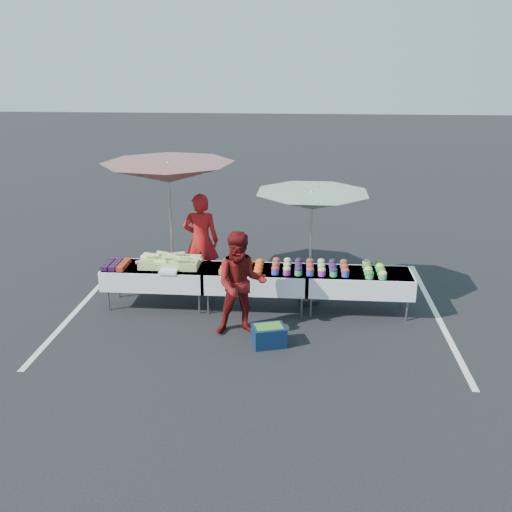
# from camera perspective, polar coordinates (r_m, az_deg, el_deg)

# --- Properties ---
(ground) EXTENTS (80.00, 80.00, 0.00)m
(ground) POSITION_cam_1_polar(r_m,az_deg,el_deg) (10.35, -0.00, -5.24)
(ground) COLOR black
(stripe_left) EXTENTS (0.10, 5.00, 0.00)m
(stripe_left) POSITION_cam_1_polar(r_m,az_deg,el_deg) (11.06, -16.81, -4.44)
(stripe_left) COLOR silver
(stripe_left) RESTS_ON ground
(stripe_right) EXTENTS (0.10, 5.00, 0.00)m
(stripe_right) POSITION_cam_1_polar(r_m,az_deg,el_deg) (10.60, 17.60, -5.58)
(stripe_right) COLOR silver
(stripe_right) RESTS_ON ground
(table_left) EXTENTS (1.86, 0.81, 0.75)m
(table_left) POSITION_cam_1_polar(r_m,az_deg,el_deg) (10.42, -9.92, -1.90)
(table_left) COLOR white
(table_left) RESTS_ON ground
(table_center) EXTENTS (1.86, 0.81, 0.75)m
(table_center) POSITION_cam_1_polar(r_m,az_deg,el_deg) (10.12, -0.00, -2.23)
(table_center) COLOR white
(table_center) RESTS_ON ground
(table_right) EXTENTS (1.86, 0.81, 0.75)m
(table_right) POSITION_cam_1_polar(r_m,az_deg,el_deg) (10.15, 10.19, -2.50)
(table_right) COLOR white
(table_right) RESTS_ON ground
(berry_punnets) EXTENTS (0.40, 0.54, 0.08)m
(berry_punnets) POSITION_cam_1_polar(r_m,az_deg,el_deg) (10.50, -13.82, -0.82)
(berry_punnets) COLOR black
(berry_punnets) RESTS_ON table_left
(corn_pile) EXTENTS (1.16, 0.57, 0.26)m
(corn_pile) POSITION_cam_1_polar(r_m,az_deg,el_deg) (10.31, -8.63, -0.53)
(corn_pile) COLOR #ABB65D
(corn_pile) RESTS_ON table_left
(plastic_bags) EXTENTS (0.30, 0.25, 0.05)m
(plastic_bags) POSITION_cam_1_polar(r_m,az_deg,el_deg) (10.01, -8.74, -1.54)
(plastic_bags) COLOR white
(plastic_bags) RESTS_ON table_left
(carrot_bowls) EXTENTS (0.75, 0.69, 0.11)m
(carrot_bowls) POSITION_cam_1_polar(r_m,az_deg,el_deg) (10.06, -1.42, -1.06)
(carrot_bowls) COLOR #CC6B16
(carrot_bowls) RESTS_ON table_center
(potato_cups) EXTENTS (1.34, 0.58, 0.16)m
(potato_cups) POSITION_cam_1_polar(r_m,az_deg,el_deg) (10.01, 5.43, -1.06)
(potato_cups) COLOR blue
(potato_cups) RESTS_ON table_right
(bean_baskets) EXTENTS (0.36, 0.68, 0.15)m
(bean_baskets) POSITION_cam_1_polar(r_m,az_deg,el_deg) (10.08, 11.75, -1.29)
(bean_baskets) COLOR #2BAC5D
(bean_baskets) RESTS_ON table_right
(vendor) EXTENTS (0.70, 0.47, 1.88)m
(vendor) POSITION_cam_1_polar(r_m,az_deg,el_deg) (11.08, -5.51, 1.52)
(vendor) COLOR #B01414
(vendor) RESTS_ON ground
(customer) EXTENTS (0.93, 0.77, 1.73)m
(customer) POSITION_cam_1_polar(r_m,az_deg,el_deg) (9.12, -1.52, -2.81)
(customer) COLOR #620F0E
(customer) RESTS_ON ground
(umbrella_left) EXTENTS (2.92, 2.92, 2.52)m
(umbrella_left) POSITION_cam_1_polar(r_m,az_deg,el_deg) (10.68, -8.75, 8.15)
(umbrella_left) COLOR black
(umbrella_left) RESTS_ON ground
(umbrella_right) EXTENTS (2.66, 2.66, 2.09)m
(umbrella_right) POSITION_cam_1_polar(r_m,az_deg,el_deg) (10.09, 5.62, 5.42)
(umbrella_right) COLOR black
(umbrella_right) RESTS_ON ground
(storage_bin) EXTENTS (0.59, 0.50, 0.33)m
(storage_bin) POSITION_cam_1_polar(r_m,az_deg,el_deg) (9.01, 1.29, -7.92)
(storage_bin) COLOR #0B1D3B
(storage_bin) RESTS_ON ground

